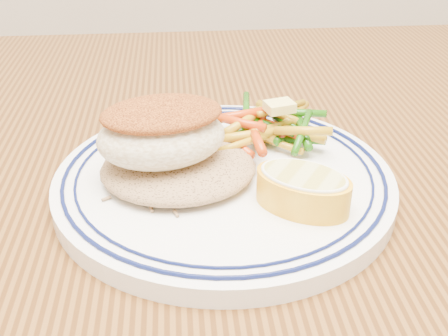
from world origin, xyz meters
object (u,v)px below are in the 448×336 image
(fish_fillet, at_px, (162,131))
(lemon_wedge, at_px, (303,188))
(rice_pilaf, at_px, (178,164))
(plate, at_px, (224,180))
(vegetable_pile, at_px, (267,126))
(dining_table, at_px, (281,295))

(fish_fillet, xyz_separation_m, lemon_wedge, (0.10, -0.05, -0.03))
(rice_pilaf, xyz_separation_m, fish_fillet, (-0.01, -0.00, 0.03))
(rice_pilaf, relative_size, lemon_wedge, 1.36)
(plate, height_order, lemon_wedge, lemon_wedge)
(plate, distance_m, rice_pilaf, 0.04)
(lemon_wedge, bearing_deg, fish_fillet, 154.50)
(plate, distance_m, vegetable_pile, 0.07)
(fish_fillet, bearing_deg, plate, 3.91)
(dining_table, distance_m, plate, 0.12)
(fish_fillet, height_order, vegetable_pile, fish_fillet)
(plate, height_order, rice_pilaf, rice_pilaf)
(rice_pilaf, distance_m, fish_fillet, 0.03)
(vegetable_pile, distance_m, lemon_wedge, 0.10)
(vegetable_pile, height_order, lemon_wedge, vegetable_pile)
(rice_pilaf, relative_size, fish_fillet, 1.13)
(dining_table, bearing_deg, vegetable_pile, 94.61)
(plate, distance_m, lemon_wedge, 0.07)
(vegetable_pile, bearing_deg, lemon_wedge, -84.82)
(vegetable_pile, relative_size, lemon_wedge, 1.25)
(plate, bearing_deg, vegetable_pile, 52.08)
(rice_pilaf, height_order, vegetable_pile, vegetable_pile)
(fish_fillet, distance_m, vegetable_pile, 0.11)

